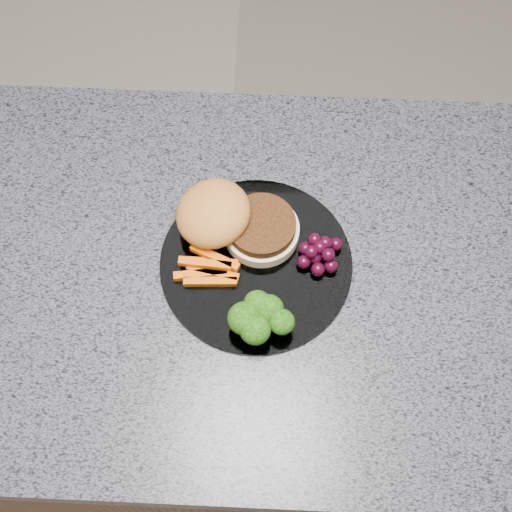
{
  "coord_description": "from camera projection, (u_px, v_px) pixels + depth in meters",
  "views": [
    {
      "loc": [
        0.13,
        -0.39,
        1.77
      ],
      "look_at": [
        0.11,
        0.01,
        0.93
      ],
      "focal_mm": 50.0,
      "sensor_mm": 36.0,
      "label": 1
    }
  ],
  "objects": [
    {
      "name": "plate",
      "position": [
        256.0,
        263.0,
        0.96
      ],
      "size": [
        0.26,
        0.26,
        0.01
      ],
      "primitive_type": "cylinder",
      "color": "white",
      "rests_on": "countertop"
    },
    {
      "name": "room",
      "position": [
        109.0,
        31.0,
        0.55
      ],
      "size": [
        4.02,
        4.02,
        2.7
      ],
      "color": "#A69F8B",
      "rests_on": "ground"
    },
    {
      "name": "grape_bunch",
      "position": [
        320.0,
        252.0,
        0.95
      ],
      "size": [
        0.06,
        0.06,
        0.03
      ],
      "rotation": [
        0.0,
        0.0,
        0.1
      ],
      "color": "black",
      "rests_on": "plate"
    },
    {
      "name": "broccoli",
      "position": [
        259.0,
        317.0,
        0.89
      ],
      "size": [
        0.09,
        0.07,
        0.05
      ],
      "rotation": [
        0.0,
        0.0,
        0.25
      ],
      "color": "olive",
      "rests_on": "plate"
    },
    {
      "name": "carrot_sticks",
      "position": [
        209.0,
        269.0,
        0.95
      ],
      "size": [
        0.09,
        0.06,
        0.02
      ],
      "rotation": [
        0.0,
        0.0,
        -0.34
      ],
      "color": "#CE5303",
      "rests_on": "plate"
    },
    {
      "name": "island_cabinet",
      "position": [
        197.0,
        370.0,
        1.38
      ],
      "size": [
        1.2,
        0.6,
        0.86
      ],
      "primitive_type": "cube",
      "color": "brown",
      "rests_on": "ground"
    },
    {
      "name": "burger",
      "position": [
        230.0,
        221.0,
        0.96
      ],
      "size": [
        0.18,
        0.13,
        0.06
      ],
      "rotation": [
        0.0,
        0.0,
        0.15
      ],
      "color": "beige",
      "rests_on": "plate"
    },
    {
      "name": "countertop",
      "position": [
        173.0,
        276.0,
        0.98
      ],
      "size": [
        1.2,
        0.6,
        0.04
      ],
      "primitive_type": "cube",
      "color": "#55545F",
      "rests_on": "island_cabinet"
    }
  ]
}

